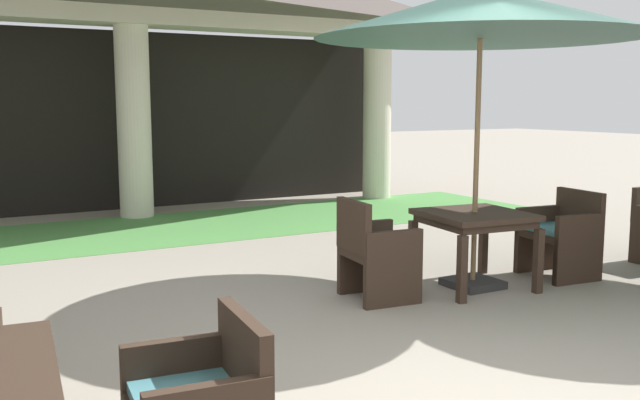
# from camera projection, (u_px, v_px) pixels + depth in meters

# --- Properties ---
(ground_plane) EXTENTS (60.00, 60.00, 0.00)m
(ground_plane) POSITION_uv_depth(u_px,v_px,m) (481.00, 397.00, 4.12)
(ground_plane) COLOR #9E9384
(lawn_strip) EXTENTS (11.58, 2.54, 0.01)m
(lawn_strip) POSITION_uv_depth(u_px,v_px,m) (161.00, 229.00, 9.54)
(lawn_strip) COLOR #519347
(lawn_strip) RESTS_ON ground
(patio_table_near_foreground) EXTENTS (0.97, 0.97, 0.70)m
(patio_table_near_foreground) POSITION_uv_depth(u_px,v_px,m) (475.00, 223.00, 6.49)
(patio_table_near_foreground) COLOR #38281E
(patio_table_near_foreground) RESTS_ON ground
(patio_umbrella_near_foreground) EXTENTS (2.96, 2.96, 2.76)m
(patio_umbrella_near_foreground) POSITION_uv_depth(u_px,v_px,m) (481.00, 14.00, 6.23)
(patio_umbrella_near_foreground) COLOR #2D2D2D
(patio_umbrella_near_foreground) RESTS_ON ground
(patio_chair_near_foreground_west) EXTENTS (0.60, 0.63, 0.88)m
(patio_chair_near_foreground_west) POSITION_uv_depth(u_px,v_px,m) (375.00, 253.00, 6.11)
(patio_chair_near_foreground_west) COLOR #38281E
(patio_chair_near_foreground_west) RESTS_ON ground
(patio_chair_near_foreground_east) EXTENTS (0.62, 0.68, 0.84)m
(patio_chair_near_foreground_east) POSITION_uv_depth(u_px,v_px,m) (561.00, 235.00, 6.92)
(patio_chair_near_foreground_east) COLOR #38281E
(patio_chair_near_foreground_east) RESTS_ON ground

